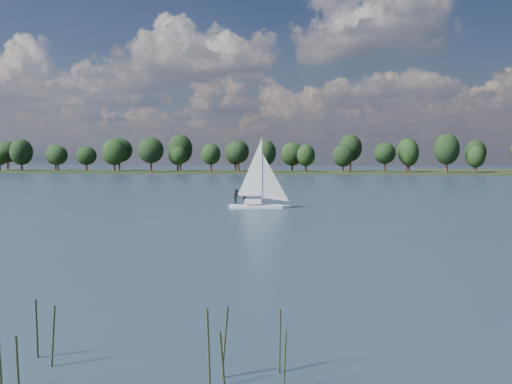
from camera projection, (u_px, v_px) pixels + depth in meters
ground at (272, 187)px, 122.60m from camera, size 700.00×700.00×0.00m
far_shore at (308, 173)px, 232.98m from camera, size 660.00×40.00×1.50m
sailboat at (256, 187)px, 69.60m from camera, size 7.16×3.53×9.08m
treeline at (321, 153)px, 227.87m from camera, size 563.29×73.97×18.69m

